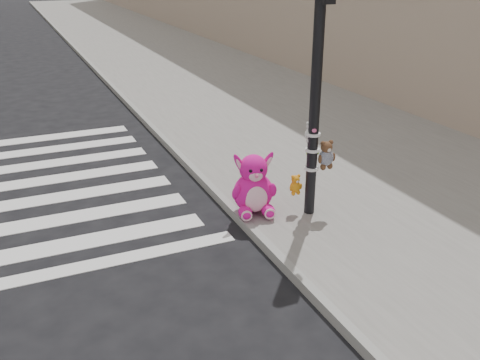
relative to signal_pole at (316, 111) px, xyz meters
name	(u,v)px	position (x,y,z in m)	size (l,w,h in m)	color
ground	(191,327)	(-2.63, -1.81, -1.79)	(120.00, 120.00, 0.00)	black
sidewalk_near	(240,92)	(2.37, 8.19, -1.72)	(7.00, 80.00, 0.14)	slate
curb_edge	(128,104)	(-1.08, 8.19, -1.72)	(0.12, 80.00, 0.15)	gray
signal_pole	(316,111)	(0.00, 0.00, 0.00)	(0.69, 0.48, 4.00)	black
pink_bunny	(254,188)	(-0.84, 0.36, -1.24)	(0.76, 0.85, 1.01)	#E61393
red_teddy	(248,200)	(-0.83, 0.59, -1.54)	(0.14, 0.10, 0.21)	#AD111C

